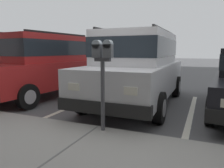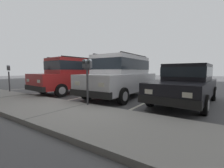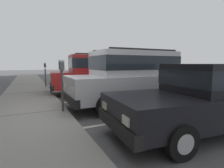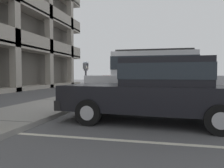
# 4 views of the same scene
# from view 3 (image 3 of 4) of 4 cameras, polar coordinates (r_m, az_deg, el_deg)

# --- Properties ---
(ground_plane) EXTENTS (80.00, 80.00, 0.10)m
(ground_plane) POSITION_cam_3_polar(r_m,az_deg,el_deg) (5.82, -12.52, -9.37)
(ground_plane) COLOR #565659
(sidewalk) EXTENTS (40.00, 2.20, 0.12)m
(sidewalk) POSITION_cam_3_polar(r_m,az_deg,el_deg) (5.66, -25.64, -9.20)
(sidewalk) COLOR gray
(sidewalk) RESTS_ON ground_plane
(parking_stall_lines) EXTENTS (12.12, 4.80, 0.01)m
(parking_stall_lines) POSITION_cam_3_polar(r_m,az_deg,el_deg) (7.60, -4.79, -5.02)
(parking_stall_lines) COLOR silver
(parking_stall_lines) RESTS_ON ground_plane
(silver_suv) EXTENTS (2.04, 4.79, 2.03)m
(silver_suv) POSITION_cam_3_polar(r_m,az_deg,el_deg) (6.47, 6.86, 2.60)
(silver_suv) COLOR silver
(silver_suv) RESTS_ON ground_plane
(red_sedan) EXTENTS (2.11, 4.61, 1.54)m
(red_sedan) POSITION_cam_3_polar(r_m,az_deg,el_deg) (4.58, 28.73, -3.26)
(red_sedan) COLOR black
(red_sedan) RESTS_ON ground_plane
(dark_hatchback) EXTENTS (2.34, 4.94, 2.03)m
(dark_hatchback) POSITION_cam_3_polar(r_m,az_deg,el_deg) (9.21, -4.55, 3.85)
(dark_hatchback) COLOR red
(dark_hatchback) RESTS_ON ground_plane
(parking_meter_near) EXTENTS (0.35, 0.12, 1.55)m
(parking_meter_near) POSITION_cam_3_polar(r_m,az_deg,el_deg) (5.37, -16.11, 3.50)
(parking_meter_near) COLOR #47474C
(parking_meter_near) RESTS_ON sidewalk
(parking_meter_far) EXTENTS (0.15, 0.12, 1.48)m
(parking_meter_far) POSITION_cam_3_polar(r_m,az_deg,el_deg) (11.34, -20.98, 3.97)
(parking_meter_far) COLOR #47474C
(parking_meter_far) RESTS_ON sidewalk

